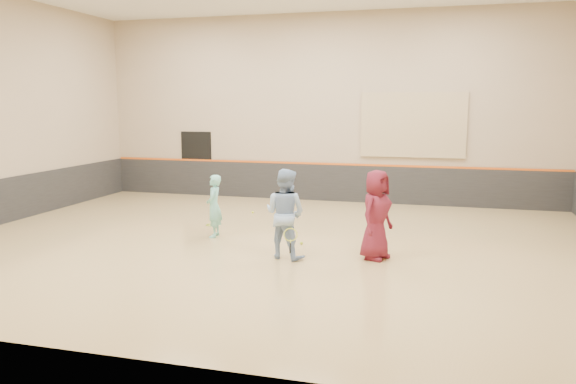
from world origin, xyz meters
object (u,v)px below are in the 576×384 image
(spare_racket, at_px, (212,224))
(girl, at_px, (214,206))
(instructor, at_px, (285,214))
(young_man, at_px, (376,215))

(spare_racket, bearing_deg, girl, -63.69)
(spare_racket, bearing_deg, instructor, -42.57)
(instructor, height_order, spare_racket, instructor)
(girl, height_order, young_man, young_man)
(girl, bearing_deg, spare_racket, -163.13)
(girl, xyz_separation_m, instructor, (2.12, -1.31, 0.18))
(young_man, distance_m, spare_racket, 5.04)
(girl, bearing_deg, instructor, 48.76)
(girl, xyz_separation_m, spare_racket, (-0.57, 1.16, -0.72))
(instructor, distance_m, young_man, 1.86)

